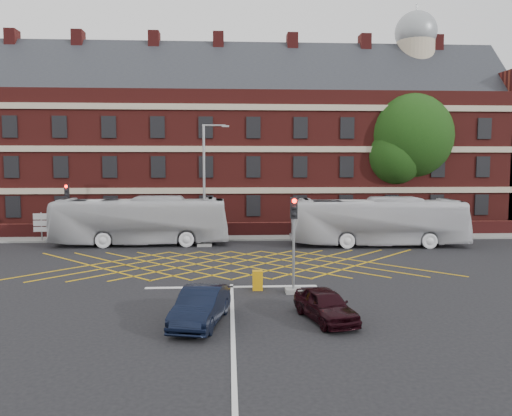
{
  "coord_description": "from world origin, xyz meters",
  "views": [
    {
      "loc": [
        -0.13,
        -26.37,
        5.71
      ],
      "look_at": [
        1.42,
        1.5,
        3.27
      ],
      "focal_mm": 35.0,
      "sensor_mm": 36.0,
      "label": 1
    }
  ],
  "objects": [
    {
      "name": "centre_line",
      "position": [
        0.0,
        -10.0,
        0.01
      ],
      "size": [
        0.15,
        14.0,
        0.02
      ],
      "primitive_type": "cube",
      "color": "silver",
      "rests_on": "ground"
    },
    {
      "name": "direction_signs",
      "position": [
        -13.89,
        10.82,
        1.38
      ],
      "size": [
        1.1,
        0.16,
        2.2
      ],
      "color": "gray",
      "rests_on": "ground"
    },
    {
      "name": "bus_right",
      "position": [
        10.35,
        7.88,
        1.7
      ],
      "size": [
        12.39,
        3.59,
        3.41
      ],
      "primitive_type": "imported",
      "rotation": [
        0.0,
        0.0,
        1.51
      ],
      "color": "silver",
      "rests_on": "ground"
    },
    {
      "name": "bus_left",
      "position": [
        -6.33,
        9.21,
        1.72
      ],
      "size": [
        12.42,
        3.15,
        3.44
      ],
      "primitive_type": "imported",
      "rotation": [
        0.0,
        0.0,
        1.59
      ],
      "color": "silver",
      "rests_on": "ground"
    },
    {
      "name": "utility_cabinet",
      "position": [
        1.18,
        -4.08,
        0.44
      ],
      "size": [
        0.45,
        0.41,
        0.89
      ],
      "primitive_type": "cube",
      "color": "#C5880B",
      "rests_on": "ground"
    },
    {
      "name": "box_junction_hatching",
      "position": [
        0.0,
        2.0,
        0.01
      ],
      "size": [
        8.22,
        8.22,
        0.02
      ],
      "primitive_type": "cube",
      "rotation": [
        0.0,
        0.0,
        0.79
      ],
      "color": "#CC990C",
      "rests_on": "ground"
    },
    {
      "name": "stop_line",
      "position": [
        0.0,
        -3.5,
        0.01
      ],
      "size": [
        8.0,
        0.3,
        0.02
      ],
      "primitive_type": "cube",
      "color": "silver",
      "rests_on": "ground"
    },
    {
      "name": "street_lamp",
      "position": [
        -1.74,
        8.43,
        2.87
      ],
      "size": [
        2.25,
        1.0,
        8.45
      ],
      "color": "slate",
      "rests_on": "ground"
    },
    {
      "name": "traffic_light_far",
      "position": [
        -11.88,
        10.56,
        1.76
      ],
      "size": [
        0.7,
        0.7,
        4.27
      ],
      "color": "slate",
      "rests_on": "ground"
    },
    {
      "name": "car_maroon",
      "position": [
        3.41,
        -8.68,
        0.58
      ],
      "size": [
        2.21,
        3.67,
        1.17
      ],
      "primitive_type": "imported",
      "rotation": [
        0.0,
        0.0,
        0.26
      ],
      "color": "black",
      "rests_on": "ground"
    },
    {
      "name": "boundary_wall",
      "position": [
        0.0,
        13.0,
        0.55
      ],
      "size": [
        56.0,
        0.5,
        1.1
      ],
      "primitive_type": "cube",
      "color": "#531616",
      "rests_on": "ground"
    },
    {
      "name": "car_navy",
      "position": [
        -1.14,
        -8.83,
        0.65
      ],
      "size": [
        2.17,
        4.17,
        1.31
      ],
      "primitive_type": "imported",
      "rotation": [
        0.0,
        0.0,
        -0.21
      ],
      "color": "black",
      "rests_on": "ground"
    },
    {
      "name": "victorian_building",
      "position": [
        0.25,
        22.0,
        7.84
      ],
      "size": [
        51.0,
        12.17,
        20.4
      ],
      "color": "#581916",
      "rests_on": "ground"
    },
    {
      "name": "traffic_light_near",
      "position": [
        2.74,
        -4.69,
        1.76
      ],
      "size": [
        0.7,
        0.7,
        4.27
      ],
      "color": "slate",
      "rests_on": "ground"
    },
    {
      "name": "far_pavement",
      "position": [
        0.0,
        12.0,
        0.06
      ],
      "size": [
        60.0,
        3.0,
        0.12
      ],
      "primitive_type": "cube",
      "color": "slate",
      "rests_on": "ground"
    },
    {
      "name": "deciduous_tree",
      "position": [
        15.81,
        17.51,
        7.65
      ],
      "size": [
        7.96,
        7.83,
        12.12
      ],
      "color": "black",
      "rests_on": "ground"
    },
    {
      "name": "ground",
      "position": [
        0.0,
        0.0,
        0.0
      ],
      "size": [
        120.0,
        120.0,
        0.0
      ],
      "primitive_type": "plane",
      "color": "black",
      "rests_on": "ground"
    }
  ]
}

